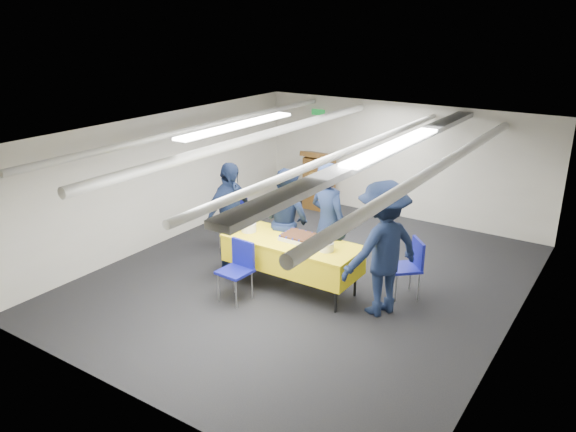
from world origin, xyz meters
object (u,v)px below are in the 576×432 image
at_px(chair_near, 239,264).
at_px(sailor_a, 328,225).
at_px(sailor_b, 286,220).
at_px(sailor_d, 382,249).
at_px(sheet_cake, 299,237).
at_px(serving_table, 292,254).
at_px(sailor_c, 230,217).
at_px(podium, 319,180).
at_px(chair_left, 235,217).
at_px(chair_right, 410,262).

bearing_deg(chair_near, sailor_a, 54.69).
distance_m(sailor_b, sailor_d, 1.87).
distance_m(sheet_cake, sailor_a, 0.48).
height_order(serving_table, chair_near, chair_near).
xyz_separation_m(chair_near, sailor_b, (0.03, 1.18, 0.31)).
relative_size(chair_near, sailor_b, 0.52).
xyz_separation_m(serving_table, sailor_c, (-1.20, 0.05, 0.32)).
height_order(sailor_b, sailor_d, sailor_d).
relative_size(sheet_cake, chair_near, 0.59).
height_order(sheet_cake, chair_near, chair_near).
relative_size(podium, chair_left, 1.44).
bearing_deg(sailor_c, chair_left, 37.37).
xyz_separation_m(chair_near, sailor_d, (1.85, 0.76, 0.41)).
bearing_deg(chair_right, serving_table, -154.61).
xyz_separation_m(podium, chair_right, (3.12, -2.71, -0.08)).
height_order(sheet_cake, sailor_c, sailor_c).
xyz_separation_m(sailor_a, sailor_d, (1.04, -0.38, -0.01)).
bearing_deg(sailor_b, chair_left, -4.40).
bearing_deg(sheet_cake, chair_right, 24.06).
distance_m(sailor_a, sailor_b, 0.79).
bearing_deg(sailor_a, sailor_c, 31.64).
bearing_deg(sheet_cake, sailor_c, -178.46).
height_order(chair_near, sailor_b, sailor_b).
bearing_deg(serving_table, sailor_d, 3.12).
relative_size(serving_table, sailor_c, 1.17).
bearing_deg(sailor_b, serving_table, 141.77).
bearing_deg(serving_table, chair_right, 25.39).
bearing_deg(sailor_b, sailor_d, 178.01).
bearing_deg(podium, sailor_a, -57.32).
height_order(podium, chair_right, podium).
bearing_deg(sheet_cake, sailor_a, 54.35).
relative_size(serving_table, podium, 1.65).
height_order(podium, sailor_a, sailor_a).
distance_m(serving_table, sailor_a, 0.69).
height_order(sailor_a, sailor_d, sailor_a).
bearing_deg(sailor_c, sailor_d, -86.85).
xyz_separation_m(chair_left, sailor_c, (0.57, -0.82, 0.35)).
bearing_deg(sailor_a, podium, -40.57).
height_order(chair_left, sailor_d, sailor_d).
distance_m(chair_right, sailor_a, 1.30).
relative_size(sheet_cake, sailor_c, 0.29).
bearing_deg(serving_table, sailor_b, 130.80).
height_order(sailor_a, sailor_b, sailor_a).
bearing_deg(chair_left, sailor_b, -15.37).
distance_m(chair_near, sailor_b, 1.22).
bearing_deg(chair_near, chair_right, 35.28).
xyz_separation_m(sheet_cake, sailor_b, (-0.51, 0.41, 0.03)).
height_order(chair_near, sailor_a, sailor_a).
distance_m(serving_table, sailor_d, 1.45).
height_order(serving_table, sailor_d, sailor_d).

